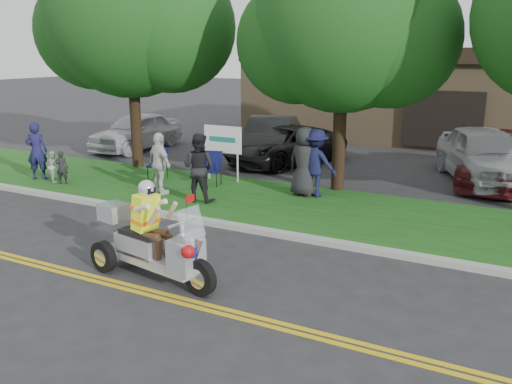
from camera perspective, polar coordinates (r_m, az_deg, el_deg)
The scene contains 24 objects.
ground at distance 9.66m, azimuth -9.05°, elevation -9.39°, with size 120.00×120.00×0.00m, color #28282B.
centerline_near at distance 9.25m, azimuth -11.23°, elevation -10.60°, with size 60.00×0.10×0.01m, color gold.
centerline_far at distance 9.36m, azimuth -10.61°, elevation -10.24°, with size 60.00×0.10×0.01m, color gold.
curb at distance 12.04m, azimuth -0.37°, elevation -3.95°, with size 60.00×0.25×0.12m, color #A8A89E.
grass_verge at distance 13.89m, azimuth 3.82°, elevation -1.44°, with size 60.00×4.00×0.10m, color #154913.
commercial_building at distance 26.27m, azimuth 20.62°, elevation 9.67°, with size 18.00×8.20×4.00m.
tree_left at distance 18.37m, azimuth -12.91°, elevation 17.30°, with size 6.62×5.40×7.78m.
tree_mid at distance 15.04m, azimuth 9.43°, elevation 16.52°, with size 5.88×4.80×7.05m.
business_sign at distance 16.15m, azimuth -3.52°, elevation 5.23°, with size 1.25×0.06×1.75m.
trike_scooter at distance 9.70m, azimuth -11.01°, elevation -5.43°, with size 2.71×1.11×1.78m.
lawn_chair_a at distance 16.72m, azimuth -10.18°, elevation 3.22°, with size 0.56×0.58×0.95m.
lawn_chair_b at distance 15.78m, azimuth -4.60°, elevation 2.75°, with size 0.62×0.63×0.97m.
spectator_adult_left at distance 17.59m, azimuth -22.08°, elevation 4.02°, with size 0.63×0.41×1.73m, color #1A1947.
spectator_adult_mid at distance 13.97m, azimuth -6.06°, elevation 2.57°, with size 0.86×0.67×1.77m, color black.
spectator_adult_right at distance 14.84m, azimuth -10.10°, elevation 2.96°, with size 0.99×0.41×1.68m, color silver.
spectator_chair_a at distance 14.46m, azimuth 6.30°, elevation 3.06°, with size 1.17×0.67×1.81m, color #15163B.
spectator_chair_b at distance 14.49m, azimuth 5.08°, elevation 3.23°, with size 0.91×0.59×1.87m, color black.
child_left at distance 16.78m, azimuth -19.76°, elevation 2.45°, with size 0.36×0.23×0.98m, color black.
child_right at distance 17.18m, azimuth -20.56°, elevation 2.57°, with size 0.45×0.35×0.93m, color #B8B8B1.
parked_car_far_left at distance 22.46m, azimuth -12.48°, elevation 6.27°, with size 1.75×4.34×1.48m, color silver.
parked_car_left at distance 20.07m, azimuth 1.53°, elevation 5.70°, with size 1.61×4.63×1.52m, color #303033.
parked_car_mid at distance 19.18m, azimuth 3.10°, elevation 4.95°, with size 2.19×4.76×1.32m, color black.
parked_car_right at distance 17.74m, azimuth 24.48°, elevation 2.96°, with size 1.96×4.82×1.40m, color #4E1216.
parked_car_far_right at distance 17.76m, azimuth 22.93°, elevation 3.63°, with size 2.00×4.98×1.70m, color #ADAEB5.
Camera 1 is at (5.38, -7.00, 3.92)m, focal length 38.00 mm.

